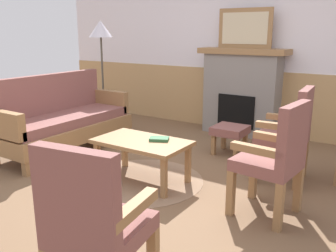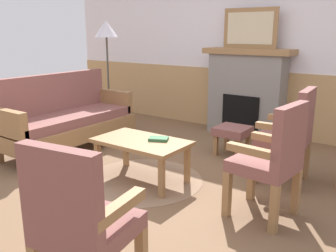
# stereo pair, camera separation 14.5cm
# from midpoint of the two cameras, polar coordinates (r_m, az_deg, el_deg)

# --- Properties ---
(ground_plane) EXTENTS (14.00, 14.00, 0.00)m
(ground_plane) POSITION_cam_midpoint_polar(r_m,az_deg,el_deg) (3.75, -4.10, -9.30)
(ground_plane) COLOR brown
(wall_back) EXTENTS (7.20, 0.14, 2.70)m
(wall_back) POSITION_cam_midpoint_polar(r_m,az_deg,el_deg) (5.72, 12.01, 12.20)
(wall_back) COLOR white
(wall_back) RESTS_ON ground_plane
(fireplace) EXTENTS (1.30, 0.44, 1.28)m
(fireplace) POSITION_cam_midpoint_polar(r_m,az_deg,el_deg) (5.55, 10.70, 5.36)
(fireplace) COLOR gray
(fireplace) RESTS_ON ground_plane
(framed_picture) EXTENTS (0.80, 0.04, 0.56)m
(framed_picture) POSITION_cam_midpoint_polar(r_m,az_deg,el_deg) (5.48, 11.15, 14.76)
(framed_picture) COLOR olive
(framed_picture) RESTS_ON fireplace
(couch) EXTENTS (0.70, 1.80, 0.98)m
(couch) POSITION_cam_midpoint_polar(r_m,az_deg,el_deg) (4.93, -16.84, 0.82)
(couch) COLOR olive
(couch) RESTS_ON ground_plane
(coffee_table) EXTENTS (0.96, 0.56, 0.44)m
(coffee_table) POSITION_cam_midpoint_polar(r_m,az_deg,el_deg) (3.75, -5.21, -3.04)
(coffee_table) COLOR olive
(coffee_table) RESTS_ON ground_plane
(round_rug) EXTENTS (1.27, 1.27, 0.01)m
(round_rug) POSITION_cam_midpoint_polar(r_m,az_deg,el_deg) (3.88, -5.08, -8.43)
(round_rug) COLOR #896B51
(round_rug) RESTS_ON ground_plane
(book_on_table) EXTENTS (0.23, 0.20, 0.03)m
(book_on_table) POSITION_cam_midpoint_polar(r_m,az_deg,el_deg) (3.71, -2.51, -2.05)
(book_on_table) COLOR #33663D
(book_on_table) RESTS_ON coffee_table
(footstool) EXTENTS (0.40, 0.40, 0.36)m
(footstool) POSITION_cam_midpoint_polar(r_m,az_deg,el_deg) (4.65, 8.78, -0.95)
(footstool) COLOR olive
(footstool) RESTS_ON ground_plane
(armchair_near_fireplace) EXTENTS (0.52, 0.52, 0.98)m
(armchair_near_fireplace) POSITION_cam_midpoint_polar(r_m,az_deg,el_deg) (3.09, 15.23, -4.41)
(armchair_near_fireplace) COLOR olive
(armchair_near_fireplace) RESTS_ON ground_plane
(armchair_by_window_left) EXTENTS (0.51, 0.51, 0.98)m
(armchair_by_window_left) POSITION_cam_midpoint_polar(r_m,az_deg,el_deg) (3.88, 17.49, -0.69)
(armchair_by_window_left) COLOR olive
(armchair_by_window_left) RESTS_ON ground_plane
(armchair_front_left) EXTENTS (0.55, 0.55, 0.98)m
(armchair_front_left) POSITION_cam_midpoint_polar(r_m,az_deg,el_deg) (2.05, -13.65, -14.23)
(armchair_front_left) COLOR olive
(armchair_front_left) RESTS_ON ground_plane
(floor_lamp_by_couch) EXTENTS (0.36, 0.36, 1.68)m
(floor_lamp_by_couch) POSITION_cam_midpoint_polar(r_m,az_deg,el_deg) (5.85, -11.18, 13.65)
(floor_lamp_by_couch) COLOR #332D28
(floor_lamp_by_couch) RESTS_ON ground_plane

